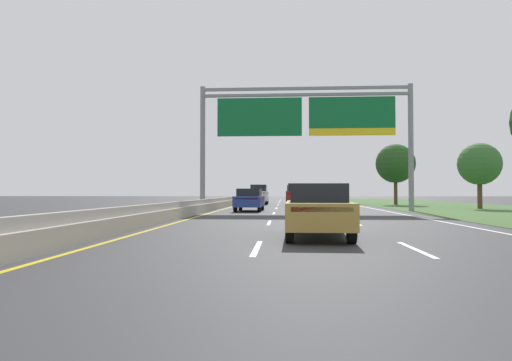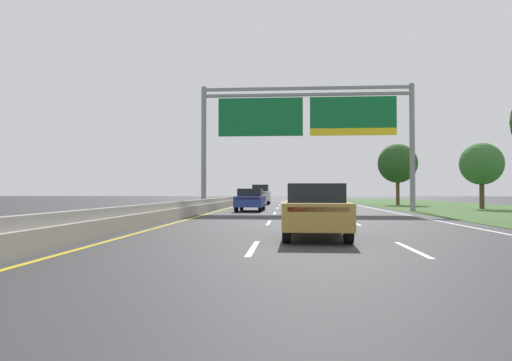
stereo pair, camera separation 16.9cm
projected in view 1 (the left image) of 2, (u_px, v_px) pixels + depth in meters
name	position (u px, v px, depth m)	size (l,w,h in m)	color
ground_plane	(300.00, 209.00, 35.15)	(220.00, 220.00, 0.00)	#333335
lane_striping	(300.00, 209.00, 34.69)	(11.96, 106.00, 0.01)	white
grass_verge_right	(486.00, 210.00, 34.28)	(14.00, 110.00, 0.02)	#3D602D
median_barrier_concrete	(215.00, 205.00, 35.57)	(0.60, 110.00, 0.85)	#A8A399
overhead_sign_gantry	(305.00, 121.00, 32.22)	(15.06, 0.42, 8.93)	gray
pickup_truck_grey	(332.00, 194.00, 49.33)	(2.04, 5.42, 2.20)	slate
car_red_centre_lane_suv	(297.00, 195.00, 41.92)	(1.92, 4.71, 2.11)	maroon
car_gold_centre_lane_sedan	(318.00, 210.00, 13.36)	(1.92, 4.44, 1.57)	#A38438
car_blue_left_lane_sedan	(249.00, 199.00, 31.72)	(1.91, 4.43, 1.57)	navy
car_black_centre_lane_suv	(294.00, 194.00, 52.50)	(1.96, 4.72, 2.11)	black
car_white_left_lane_suv	(259.00, 194.00, 48.80)	(1.92, 4.71, 2.11)	silver
roadside_tree_mid	(479.00, 164.00, 35.73)	(3.29, 3.29, 5.19)	#4C3823
roadside_tree_far	(395.00, 164.00, 47.10)	(4.03, 4.03, 6.31)	#4C3823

